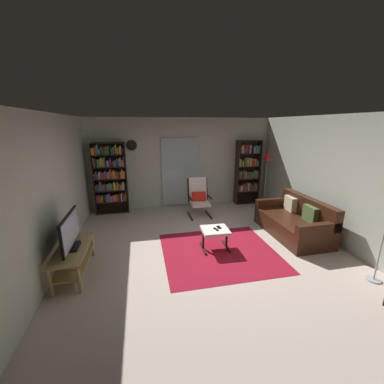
{
  "coord_description": "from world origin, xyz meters",
  "views": [
    {
      "loc": [
        -1.2,
        -4.15,
        2.39
      ],
      "look_at": [
        -0.16,
        0.71,
        1.01
      ],
      "focal_mm": 22.63,
      "sensor_mm": 36.0,
      "label": 1
    }
  ],
  "objects": [
    {
      "name": "ottoman",
      "position": [
        0.16,
        0.04,
        0.35
      ],
      "size": [
        0.54,
        0.5,
        0.42
      ],
      "color": "white",
      "rests_on": "ground"
    },
    {
      "name": "bookshelf_near_sofa",
      "position": [
        2.01,
        2.68,
        1.03
      ],
      "size": [
        0.72,
        0.3,
        1.95
      ],
      "color": "black",
      "rests_on": "ground"
    },
    {
      "name": "glass_door_panel",
      "position": [
        -0.06,
        2.83,
        1.05
      ],
      "size": [
        1.1,
        0.01,
        2.0
      ],
      "primitive_type": "cube",
      "color": "silver"
    },
    {
      "name": "ground_plane",
      "position": [
        0.0,
        0.0,
        0.0
      ],
      "size": [
        7.02,
        7.02,
        0.0
      ],
      "primitive_type": "plane",
      "color": "beige"
    },
    {
      "name": "television",
      "position": [
        -2.36,
        -0.29,
        0.74
      ],
      "size": [
        0.2,
        0.95,
        0.58
      ],
      "color": "black",
      "rests_on": "tv_stand"
    },
    {
      "name": "lounge_armchair",
      "position": [
        0.29,
        1.94,
        0.53
      ],
      "size": [
        0.57,
        0.65,
        1.02
      ],
      "color": "black",
      "rests_on": "ground"
    },
    {
      "name": "wall_left",
      "position": [
        -2.7,
        0.0,
        1.3
      ],
      "size": [
        0.06,
        6.0,
        2.6
      ],
      "primitive_type": "cube",
      "color": "beige",
      "rests_on": "ground"
    },
    {
      "name": "area_rug",
      "position": [
        0.2,
        -0.12,
        0.0
      ],
      "size": [
        2.17,
        2.01,
        0.01
      ],
      "primitive_type": "cube",
      "color": "maroon",
      "rests_on": "ground"
    },
    {
      "name": "wall_right",
      "position": [
        2.7,
        0.0,
        1.3
      ],
      "size": [
        0.06,
        6.0,
        2.6
      ],
      "primitive_type": "cube",
      "color": "beige",
      "rests_on": "ground"
    },
    {
      "name": "cell_phone",
      "position": [
        0.25,
        0.09,
        0.42
      ],
      "size": [
        0.07,
        0.14,
        0.01
      ],
      "primitive_type": "cube",
      "rotation": [
        0.0,
        0.0,
        0.01
      ],
      "color": "black",
      "rests_on": "ottoman"
    },
    {
      "name": "tv_stand",
      "position": [
        -2.36,
        -0.29,
        0.31
      ],
      "size": [
        0.48,
        1.19,
        0.46
      ],
      "color": "tan",
      "rests_on": "ground"
    },
    {
      "name": "wall_back",
      "position": [
        0.0,
        2.9,
        1.3
      ],
      "size": [
        5.6,
        0.06,
        2.6
      ],
      "primitive_type": "cube",
      "color": "beige",
      "rests_on": "ground"
    },
    {
      "name": "leather_sofa",
      "position": [
        2.1,
        0.29,
        0.3
      ],
      "size": [
        0.92,
        1.78,
        0.84
      ],
      "color": "#381C0F",
      "rests_on": "ground"
    },
    {
      "name": "floor_lamp_by_shelf",
      "position": [
        2.34,
        2.14,
        1.37
      ],
      "size": [
        0.22,
        0.22,
        1.67
      ],
      "color": "#A5A5AD",
      "rests_on": "ground"
    },
    {
      "name": "wall_clock",
      "position": [
        -1.42,
        2.82,
        1.85
      ],
      "size": [
        0.29,
        0.03,
        0.29
      ],
      "color": "silver"
    },
    {
      "name": "bookshelf_near_tv",
      "position": [
        -2.03,
        2.65,
        1.05
      ],
      "size": [
        0.87,
        0.3,
        1.95
      ],
      "color": "black",
      "rests_on": "ground"
    },
    {
      "name": "tv_remote",
      "position": [
        0.17,
        0.01,
        0.43
      ],
      "size": [
        0.07,
        0.15,
        0.02
      ],
      "primitive_type": "cube",
      "rotation": [
        0.0,
        0.0,
        0.25
      ],
      "color": "black",
      "rests_on": "ottoman"
    }
  ]
}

